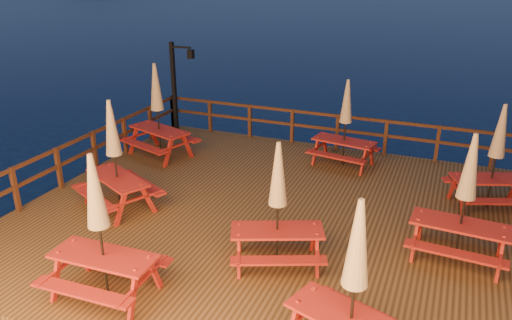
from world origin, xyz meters
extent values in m
plane|color=#051033|center=(0.00, 0.00, 0.00)|extent=(500.00, 500.00, 0.00)
cube|color=#402914|center=(0.00, 0.00, 0.20)|extent=(12.00, 10.00, 0.40)
cylinder|color=#3B1D12|center=(-5.60, 4.60, -0.30)|extent=(0.24, 0.24, 1.40)
cylinder|color=#3B1D12|center=(0.00, 4.60, -0.30)|extent=(0.24, 0.24, 1.40)
cube|color=#3B1D12|center=(0.00, 4.85, 1.45)|extent=(11.70, 0.06, 0.09)
cube|color=#3B1D12|center=(0.00, 4.85, 1.01)|extent=(11.70, 0.06, 0.09)
cube|color=#3B1D12|center=(-4.68, 4.85, 0.95)|extent=(0.10, 0.10, 1.10)
cube|color=#3B1D12|center=(0.00, 4.85, 0.95)|extent=(0.10, 0.10, 1.10)
cube|color=#3B1D12|center=(4.68, 4.85, 0.95)|extent=(0.10, 0.10, 1.10)
cube|color=#3B1D12|center=(-5.85, 0.00, 1.45)|extent=(0.06, 9.70, 0.09)
cube|color=#3B1D12|center=(-5.85, 0.00, 1.01)|extent=(0.06, 9.70, 0.09)
cube|color=#3B1D12|center=(-5.85, 0.00, 0.95)|extent=(0.10, 0.10, 1.10)
cube|color=#3B1D12|center=(-5.85, 3.88, 0.95)|extent=(0.10, 0.10, 1.10)
cube|color=black|center=(-5.55, 4.55, 1.90)|extent=(0.12, 0.12, 3.00)
cube|color=black|center=(-5.20, 4.55, 3.25)|extent=(0.70, 0.06, 0.06)
cube|color=black|center=(-4.85, 4.55, 3.05)|extent=(0.18, 0.18, 0.28)
sphere|color=#E29E5A|center=(-4.85, 4.55, 3.05)|extent=(0.14, 0.14, 0.14)
cube|color=maroon|center=(4.25, 2.27, 1.13)|extent=(1.89, 1.27, 0.05)
cube|color=maroon|center=(4.04, 2.81, 0.84)|extent=(1.74, 0.89, 0.05)
cube|color=maroon|center=(4.46, 1.72, 0.84)|extent=(1.74, 0.89, 0.05)
cube|color=maroon|center=(3.45, 2.30, 0.77)|extent=(0.09, 0.11, 0.73)
cube|color=maroon|center=(3.68, 1.70, 0.77)|extent=(0.09, 0.11, 0.73)
cylinder|color=black|center=(4.25, 2.27, 1.62)|extent=(0.04, 0.04, 2.45)
cone|color=tan|center=(4.25, 2.27, 2.31)|extent=(0.35, 0.35, 1.22)
sphere|color=black|center=(4.25, 2.27, 2.88)|extent=(0.07, 0.07, 0.07)
cube|color=maroon|center=(0.48, 3.61, 1.12)|extent=(1.81, 0.95, 0.05)
cube|color=maroon|center=(0.58, 4.17, 0.83)|extent=(1.75, 0.55, 0.05)
cube|color=maroon|center=(0.39, 3.04, 0.83)|extent=(1.75, 0.55, 0.05)
cube|color=maroon|center=(-0.17, 4.04, 0.76)|extent=(0.07, 0.10, 0.72)
cube|color=maroon|center=(-0.28, 3.42, 0.76)|extent=(0.07, 0.10, 0.72)
cube|color=maroon|center=(1.25, 3.80, 0.76)|extent=(0.07, 0.10, 0.72)
cube|color=maroon|center=(1.14, 3.17, 0.76)|extent=(0.07, 0.10, 0.72)
cylinder|color=black|center=(0.48, 3.61, 1.60)|extent=(0.04, 0.04, 2.40)
cone|color=tan|center=(0.48, 3.61, 2.27)|extent=(0.35, 0.35, 1.20)
sphere|color=black|center=(0.48, 3.61, 2.83)|extent=(0.07, 0.07, 0.07)
cube|color=maroon|center=(3.64, -0.36, 1.15)|extent=(1.85, 0.82, 0.05)
cube|color=maroon|center=(3.68, 0.25, 0.85)|extent=(1.82, 0.40, 0.05)
cube|color=maroon|center=(3.60, -0.96, 0.85)|extent=(1.82, 0.40, 0.05)
cube|color=maroon|center=(2.91, 0.02, 0.78)|extent=(0.07, 0.10, 0.75)
cube|color=maroon|center=(2.87, -0.64, 0.78)|extent=(0.07, 0.10, 0.75)
cube|color=maroon|center=(4.41, -0.07, 0.78)|extent=(0.07, 0.10, 0.75)
cube|color=maroon|center=(4.37, -0.73, 0.78)|extent=(0.07, 0.10, 0.75)
cylinder|color=black|center=(3.64, -0.36, 1.66)|extent=(0.04, 0.04, 2.51)
cone|color=tan|center=(3.64, -0.36, 2.36)|extent=(0.36, 0.36, 1.26)
sphere|color=black|center=(3.64, -0.36, 2.94)|extent=(0.07, 0.07, 0.07)
cube|color=maroon|center=(-4.74, 2.27, 1.21)|extent=(2.07, 1.33, 0.05)
cube|color=maroon|center=(-4.54, 2.88, 0.88)|extent=(1.93, 0.90, 0.05)
cube|color=maroon|center=(-4.95, 1.66, 0.88)|extent=(1.93, 0.90, 0.05)
cube|color=maroon|center=(-5.39, 2.86, 0.80)|extent=(0.10, 0.12, 0.81)
cube|color=maroon|center=(-5.62, 2.19, 0.80)|extent=(0.10, 0.12, 0.81)
cube|color=maroon|center=(-3.87, 2.35, 0.80)|extent=(0.10, 0.12, 0.81)
cube|color=maroon|center=(-4.09, 1.68, 0.80)|extent=(0.10, 0.12, 0.81)
cylinder|color=black|center=(-4.74, 2.27, 1.74)|extent=(0.05, 0.05, 2.68)
cone|color=tan|center=(-4.74, 2.27, 2.49)|extent=(0.39, 0.39, 1.34)
sphere|color=black|center=(-4.74, 2.27, 3.12)|extent=(0.08, 0.08, 0.08)
cube|color=maroon|center=(2.29, -3.85, 1.17)|extent=(1.97, 1.26, 0.05)
cube|color=maroon|center=(2.48, -3.27, 0.86)|extent=(1.84, 0.85, 0.05)
cube|color=maroon|center=(1.66, -3.29, 0.78)|extent=(0.09, 0.12, 0.77)
cylinder|color=black|center=(2.29, -3.85, 1.68)|extent=(0.05, 0.05, 2.56)
cone|color=tan|center=(2.29, -3.85, 2.40)|extent=(0.37, 0.37, 1.28)
sphere|color=black|center=(2.29, -3.85, 2.99)|extent=(0.07, 0.07, 0.07)
cube|color=maroon|center=(-1.96, -3.85, 1.17)|extent=(1.86, 0.78, 0.05)
cube|color=maroon|center=(-1.98, -3.24, 0.86)|extent=(1.85, 0.35, 0.05)
cube|color=maroon|center=(-1.94, -4.46, 0.86)|extent=(1.85, 0.35, 0.05)
cube|color=maroon|center=(-2.74, -3.54, 0.78)|extent=(0.06, 0.10, 0.77)
cube|color=maroon|center=(-2.71, -4.21, 0.78)|extent=(0.06, 0.10, 0.77)
cube|color=maroon|center=(-1.21, -3.49, 0.78)|extent=(0.06, 0.10, 0.77)
cube|color=maroon|center=(-1.18, -4.16, 0.78)|extent=(0.06, 0.10, 0.77)
cylinder|color=black|center=(-1.96, -3.85, 1.68)|extent=(0.04, 0.04, 2.55)
cone|color=tan|center=(-1.96, -3.85, 2.39)|extent=(0.37, 0.37, 1.28)
sphere|color=black|center=(-1.96, -3.85, 2.98)|extent=(0.07, 0.07, 0.07)
cube|color=maroon|center=(0.46, -1.84, 1.12)|extent=(1.86, 1.30, 0.05)
cube|color=maroon|center=(0.23, -1.30, 0.83)|extent=(1.70, 0.93, 0.05)
cube|color=maroon|center=(0.68, -2.37, 0.83)|extent=(1.70, 0.93, 0.05)
cube|color=maroon|center=(-0.33, -1.83, 0.76)|extent=(0.09, 0.11, 0.72)
cube|color=maroon|center=(-0.08, -2.41, 0.76)|extent=(0.09, 0.11, 0.72)
cube|color=maroon|center=(1.00, -1.26, 0.76)|extent=(0.09, 0.11, 0.72)
cube|color=maroon|center=(1.25, -1.85, 0.76)|extent=(0.09, 0.11, 0.72)
cylinder|color=black|center=(0.46, -1.84, 1.61)|extent=(0.04, 0.04, 2.41)
cone|color=tan|center=(0.46, -1.84, 2.28)|extent=(0.35, 0.35, 1.21)
sphere|color=black|center=(0.46, -1.84, 2.84)|extent=(0.07, 0.07, 0.07)
cube|color=maroon|center=(-3.79, -1.02, 1.16)|extent=(1.95, 1.45, 0.05)
cube|color=maroon|center=(-3.51, -0.48, 0.86)|extent=(1.76, 1.07, 0.05)
cube|color=maroon|center=(-4.06, -1.57, 0.86)|extent=(1.76, 1.07, 0.05)
cube|color=maroon|center=(-4.32, -0.38, 0.78)|extent=(0.10, 0.12, 0.76)
cube|color=maroon|center=(-4.62, -0.98, 0.78)|extent=(0.10, 0.12, 0.76)
cube|color=maroon|center=(-2.96, -1.06, 0.78)|extent=(0.10, 0.12, 0.76)
cube|color=maroon|center=(-3.26, -1.66, 0.78)|extent=(0.10, 0.12, 0.76)
cylinder|color=black|center=(-3.79, -1.02, 1.67)|extent=(0.04, 0.04, 2.54)
cone|color=tan|center=(-3.79, -1.02, 2.38)|extent=(0.37, 0.37, 1.27)
sphere|color=black|center=(-3.79, -1.02, 2.97)|extent=(0.07, 0.07, 0.07)
camera|label=1|loc=(3.19, -9.58, 5.82)|focal=35.00mm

